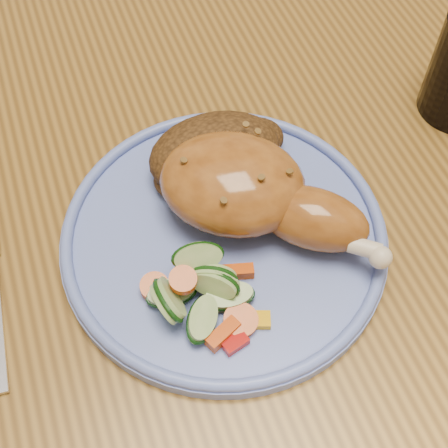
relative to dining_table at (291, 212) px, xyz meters
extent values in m
plane|color=brown|center=(0.00, 0.00, -0.67)|extent=(4.00, 4.00, 0.00)
cube|color=brown|center=(0.00, 0.00, 0.06)|extent=(0.90, 1.40, 0.04)
cube|color=brown|center=(0.39, 0.64, -0.31)|extent=(0.06, 0.06, 0.71)
cube|color=#4C2D16|center=(0.00, 0.55, -0.24)|extent=(0.42, 0.42, 0.04)
cylinder|color=#4C2D16|center=(-0.18, 0.37, -0.46)|extent=(0.04, 0.04, 0.41)
cylinder|color=#4C2D16|center=(-0.18, 0.73, -0.46)|extent=(0.04, 0.04, 0.41)
cylinder|color=#4C2D16|center=(0.18, 0.37, -0.46)|extent=(0.04, 0.04, 0.41)
cylinder|color=#4C2D16|center=(0.18, 0.73, -0.46)|extent=(0.04, 0.04, 0.41)
cylinder|color=#5D72C3|center=(-0.10, -0.06, 0.09)|extent=(0.27, 0.27, 0.01)
torus|color=#5D72C3|center=(-0.10, -0.06, 0.10)|extent=(0.27, 0.27, 0.01)
ellipsoid|color=#9B5A20|center=(-0.08, -0.03, 0.13)|extent=(0.15, 0.15, 0.06)
ellipsoid|color=#9B5A20|center=(-0.03, -0.08, 0.12)|extent=(0.10, 0.10, 0.05)
sphere|color=beige|center=(0.00, -0.13, 0.12)|extent=(0.02, 0.02, 0.02)
ellipsoid|color=#472C11|center=(-0.08, 0.01, 0.12)|extent=(0.12, 0.08, 0.05)
ellipsoid|color=#472C11|center=(-0.04, 0.02, 0.11)|extent=(0.06, 0.05, 0.03)
ellipsoid|color=#472C11|center=(-0.11, 0.00, 0.11)|extent=(0.05, 0.04, 0.02)
cube|color=#A50A05|center=(-0.12, -0.15, 0.10)|extent=(0.02, 0.02, 0.01)
cube|color=#E5A507|center=(-0.10, -0.14, 0.10)|extent=(0.02, 0.02, 0.01)
cube|color=#D74407|center=(-0.13, -0.14, 0.10)|extent=(0.03, 0.02, 0.01)
cylinder|color=#D74407|center=(-0.14, -0.10, 0.12)|extent=(0.02, 0.02, 0.01)
cylinder|color=#D74407|center=(-0.11, -0.14, 0.10)|extent=(0.03, 0.03, 0.01)
cube|color=#D74407|center=(-0.10, -0.10, 0.10)|extent=(0.03, 0.02, 0.01)
cylinder|color=#D74407|center=(-0.16, -0.09, 0.10)|extent=(0.02, 0.02, 0.01)
cylinder|color=#A7BF7C|center=(-0.12, -0.10, 0.11)|extent=(0.04, 0.04, 0.04)
cylinder|color=#A7BF7C|center=(-0.14, -0.13, 0.10)|extent=(0.05, 0.05, 0.02)
cylinder|color=#A7BF7C|center=(-0.11, -0.12, 0.10)|extent=(0.04, 0.04, 0.01)
cylinder|color=#A7BF7C|center=(-0.13, -0.09, 0.12)|extent=(0.04, 0.04, 0.03)
cylinder|color=#A7BF7C|center=(-0.15, -0.10, 0.10)|extent=(0.04, 0.04, 0.02)
cylinder|color=#A7BF7C|center=(-0.16, -0.11, 0.11)|extent=(0.03, 0.04, 0.04)
cylinder|color=#A7BF7C|center=(-0.12, -0.11, 0.11)|extent=(0.04, 0.04, 0.04)
camera|label=1|loc=(-0.19, -0.32, 0.53)|focal=50.00mm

